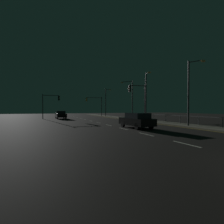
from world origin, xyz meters
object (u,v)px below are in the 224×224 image
at_px(street_lamp_corner, 130,96).
at_px(street_lamp_median, 147,92).
at_px(traffic_light_overhead_east, 138,95).
at_px(traffic_light_far_center, 51,101).
at_px(street_lamp_mid_block, 191,87).
at_px(car, 137,120).
at_px(traffic_light_far_left, 94,102).
at_px(street_lamp_across_street, 107,100).
at_px(car_oncoming, 61,115).

bearing_deg(street_lamp_corner, street_lamp_median, -94.16).
bearing_deg(traffic_light_overhead_east, traffic_light_far_center, 131.34).
xyz_separation_m(traffic_light_overhead_east, street_lamp_mid_block, (1.36, -8.83, 0.34)).
height_order(car, traffic_light_far_center, traffic_light_far_center).
bearing_deg(street_lamp_corner, traffic_light_far_left, 100.09).
distance_m(traffic_light_far_left, street_lamp_across_street, 3.23).
height_order(traffic_light_overhead_east, street_lamp_corner, street_lamp_corner).
relative_size(traffic_light_far_center, street_lamp_across_street, 0.71).
distance_m(traffic_light_overhead_east, street_lamp_mid_block, 8.94).
xyz_separation_m(street_lamp_corner, street_lamp_across_street, (0.12, 12.78, -0.12)).
xyz_separation_m(traffic_light_overhead_east, street_lamp_across_street, (1.54, 17.94, 0.26)).
bearing_deg(car_oncoming, street_lamp_mid_block, -62.23).
relative_size(traffic_light_far_left, street_lamp_mid_block, 0.70).
xyz_separation_m(traffic_light_far_left, street_lamp_corner, (2.57, -14.45, 0.77)).
bearing_deg(traffic_light_far_left, street_lamp_corner, -79.91).
distance_m(car, street_lamp_across_street, 26.45).
bearing_deg(street_lamp_mid_block, traffic_light_overhead_east, 98.78).
relative_size(street_lamp_corner, street_lamp_mid_block, 1.00).
distance_m(car_oncoming, street_lamp_corner, 14.42).
height_order(traffic_light_far_center, street_lamp_median, street_lamp_median).
distance_m(street_lamp_mid_block, street_lamp_across_street, 26.77).
bearing_deg(traffic_light_far_left, car_oncoming, -143.63).
relative_size(car, street_lamp_across_street, 0.65).
distance_m(car_oncoming, street_lamp_median, 18.10).
bearing_deg(street_lamp_across_street, traffic_light_overhead_east, -94.90).
bearing_deg(traffic_light_far_left, car, -97.38).
height_order(traffic_light_far_center, street_lamp_across_street, street_lamp_across_street).
height_order(street_lamp_corner, street_lamp_mid_block, street_lamp_mid_block).
relative_size(traffic_light_far_left, street_lamp_median, 0.68).
xyz_separation_m(car, traffic_light_overhead_east, (4.67, 7.54, 3.22)).
bearing_deg(traffic_light_overhead_east, street_lamp_corner, 74.59).
bearing_deg(traffic_light_far_center, street_lamp_median, -47.99).
xyz_separation_m(car, street_lamp_corner, (6.09, 12.70, 3.60)).
bearing_deg(traffic_light_far_left, street_lamp_across_street, -31.90).
distance_m(traffic_light_far_left, street_lamp_corner, 14.70).
relative_size(traffic_light_overhead_east, street_lamp_mid_block, 0.80).
distance_m(car_oncoming, street_lamp_mid_block, 24.92).
distance_m(car, street_lamp_mid_block, 7.12).
xyz_separation_m(car, traffic_light_far_left, (3.52, 27.15, 2.83)).
distance_m(street_lamp_corner, street_lamp_median, 5.97).
xyz_separation_m(traffic_light_far_center, street_lamp_across_street, (13.54, 4.30, 0.85)).
xyz_separation_m(car, street_lamp_across_street, (6.20, 25.48, 3.48)).
height_order(car_oncoming, traffic_light_far_left, traffic_light_far_left).
bearing_deg(car, street_lamp_mid_block, -12.09).
height_order(traffic_light_overhead_east, street_lamp_across_street, street_lamp_across_street).
relative_size(car, car_oncoming, 1.01).
bearing_deg(traffic_light_far_center, traffic_light_overhead_east, -48.66).
height_order(traffic_light_far_left, street_lamp_corner, street_lamp_corner).
relative_size(traffic_light_overhead_east, street_lamp_median, 0.77).
bearing_deg(car, traffic_light_overhead_east, 58.24).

